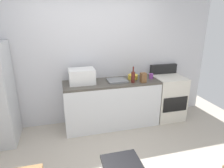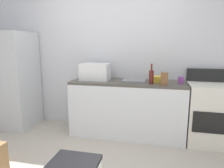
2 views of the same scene
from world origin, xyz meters
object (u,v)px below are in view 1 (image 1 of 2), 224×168
coffee_mug (151,76)px  mixing_bowl (133,77)px  stove_oven (167,96)px  wine_bottle (133,77)px  knife_block (143,78)px  microwave (82,76)px

coffee_mug → mixing_bowl: 0.37m
stove_oven → wine_bottle: (-0.85, -0.16, 0.54)m
stove_oven → coffee_mug: (-0.41, -0.02, 0.48)m
wine_bottle → knife_block: 0.19m
stove_oven → knife_block: bearing=-163.0°
wine_bottle → knife_block: wine_bottle is taller
wine_bottle → coffee_mug: (0.43, 0.14, -0.06)m
microwave → coffee_mug: size_ratio=4.60×
stove_oven → microwave: bearing=179.1°
coffee_mug → mixing_bowl: coffee_mug is taller
stove_oven → mixing_bowl: 0.91m
coffee_mug → knife_block: bearing=-143.3°
stove_oven → mixing_bowl: stove_oven is taller
microwave → wine_bottle: 0.94m
coffee_mug → knife_block: (-0.25, -0.19, 0.04)m
microwave → wine_bottle: size_ratio=1.53×
microwave → mixing_bowl: bearing=0.7°
mixing_bowl → wine_bottle: bearing=-110.0°
wine_bottle → coffee_mug: size_ratio=3.00×
coffee_mug → microwave: bearing=178.2°
microwave → knife_block: size_ratio=2.56×
stove_oven → knife_block: 0.87m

